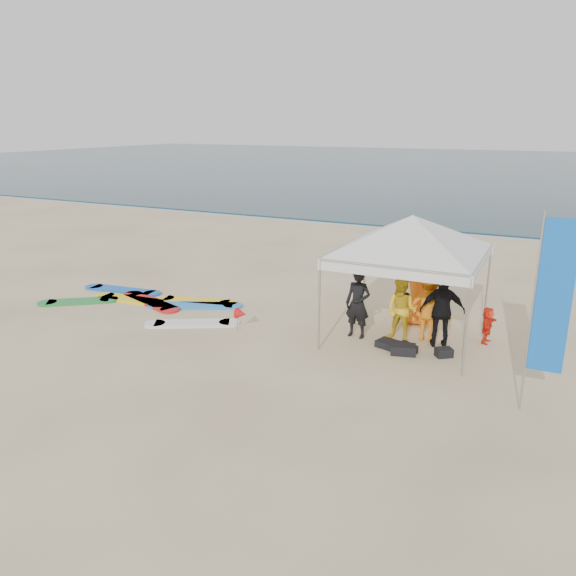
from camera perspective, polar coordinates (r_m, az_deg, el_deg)
The scene contains 14 objects.
ground at distance 11.74m, azimuth -4.18°, elevation -9.10°, with size 120.00×120.00×0.00m, color beige.
ocean at distance 69.51m, azimuth 21.87°, elevation 11.24°, with size 160.00×84.00×0.08m, color #0C2633.
shoreline_foam at distance 28.30m, azimuth 14.64°, elevation 5.69°, with size 160.00×1.20×0.01m, color silver.
person_black_a at distance 13.67m, azimuth 7.11°, elevation -1.59°, with size 0.62×0.41×1.70m, color black.
person_yellow at distance 13.57m, azimuth 11.45°, elevation -2.23°, with size 0.76×0.59×1.56m, color yellow.
person_orange_a at distance 13.78m, azimuth 14.08°, elevation -1.79°, with size 1.11×0.64×1.71m, color orange.
person_black_b at distance 13.45m, azimuth 15.40°, elevation -2.24°, with size 1.03×0.43×1.76m, color black.
person_orange_b at distance 14.76m, azimuth 13.11°, elevation -0.24°, with size 0.90×0.59×1.84m, color orange.
person_seated at distance 14.13m, azimuth 19.59°, elevation -3.57°, with size 0.83×0.26×0.89m, color red.
canopy_tent at distance 13.28m, azimuth 12.56°, elevation 7.19°, with size 4.57×4.57×3.45m.
feather_flag at distance 10.58m, azimuth 25.19°, elevation -1.07°, with size 0.62×0.04×3.67m.
marker_pennant at distance 13.98m, azimuth -4.77°, elevation -2.63°, with size 0.28×0.28×0.64m.
gear_pile at distance 13.19m, azimuth 11.90°, elevation -5.99°, with size 1.80×0.75×0.22m.
surfboard_spread at distance 16.73m, azimuth -13.58°, elevation -1.46°, with size 5.91×2.81×0.07m.
Camera 1 is at (5.38, -9.12, 5.07)m, focal length 35.00 mm.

